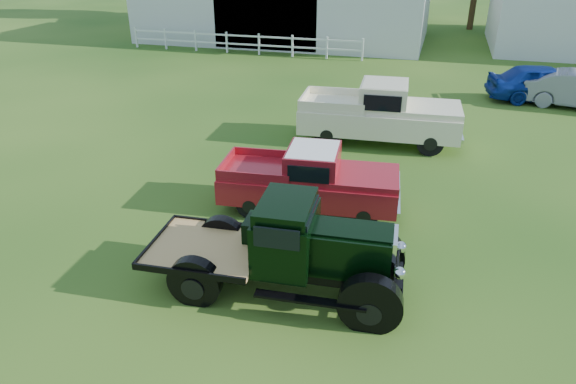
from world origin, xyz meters
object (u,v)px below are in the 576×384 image
(misc_car_blue, at_px, (544,83))
(white_pickup, at_px, (379,113))
(vintage_flatbed, at_px, (281,246))
(red_pickup, at_px, (309,179))

(misc_car_blue, bearing_deg, white_pickup, 126.91)
(vintage_flatbed, relative_size, misc_car_blue, 1.11)
(vintage_flatbed, bearing_deg, misc_car_blue, 62.62)
(red_pickup, relative_size, white_pickup, 0.84)
(vintage_flatbed, relative_size, white_pickup, 0.92)
(white_pickup, bearing_deg, misc_car_blue, 44.68)
(red_pickup, xyz_separation_m, white_pickup, (1.05, 5.24, 0.16))
(vintage_flatbed, xyz_separation_m, white_pickup, (0.75, 8.58, 0.01))
(red_pickup, height_order, white_pickup, white_pickup)
(white_pickup, height_order, misc_car_blue, white_pickup)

